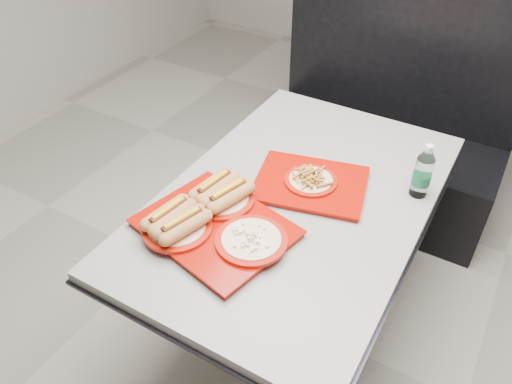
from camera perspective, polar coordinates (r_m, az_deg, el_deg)
The scene contains 6 objects.
ground at distance 2.40m, azimuth 3.78°, elevation -14.35°, with size 6.00×6.00×0.00m, color #9E988D.
diner_table at distance 1.96m, azimuth 4.49°, elevation -4.13°, with size 0.92×1.42×0.75m.
booth_bench at distance 2.90m, azimuth 14.18°, elevation 6.23°, with size 1.30×0.57×1.35m.
tray_near at distance 1.69m, azimuth -5.07°, elevation -3.12°, with size 0.56×0.48×0.11m.
tray_far at distance 1.88m, azimuth 6.26°, elevation 1.18°, with size 0.47×0.41×0.08m.
water_bottle at distance 1.89m, azimuth 18.50°, elevation 1.99°, with size 0.07×0.07×0.21m.
Camera 1 is at (0.58, -1.30, 1.93)m, focal length 35.00 mm.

